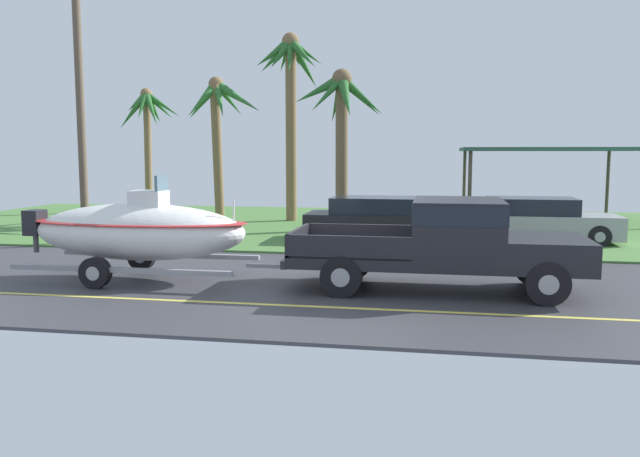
{
  "coord_description": "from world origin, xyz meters",
  "views": [
    {
      "loc": [
        1.84,
        -12.96,
        2.76
      ],
      "look_at": [
        -0.67,
        0.86,
        1.1
      ],
      "focal_mm": 36.33,
      "sensor_mm": 36.0,
      "label": 1
    }
  ],
  "objects_px": {
    "palm_tree_far_left": "(147,117)",
    "utility_pole": "(80,88)",
    "palm_tree_near_left": "(217,114)",
    "carport_awning": "(545,151)",
    "palm_tree_mid": "(290,81)",
    "parked_sedan_far": "(537,221)",
    "pickup_truck_towing": "(456,240)",
    "palm_tree_near_right": "(342,114)",
    "parked_sedan_near": "(380,220)",
    "boat_on_trailer": "(139,231)"
  },
  "relations": [
    {
      "from": "pickup_truck_towing",
      "to": "boat_on_trailer",
      "type": "xyz_separation_m",
      "value": [
        -6.74,
        0.0,
        0.03
      ]
    },
    {
      "from": "parked_sedan_far",
      "to": "palm_tree_mid",
      "type": "xyz_separation_m",
      "value": [
        -8.71,
        4.48,
        4.83
      ]
    },
    {
      "from": "parked_sedan_far",
      "to": "palm_tree_near_left",
      "type": "height_order",
      "value": "palm_tree_near_left"
    },
    {
      "from": "pickup_truck_towing",
      "to": "utility_pole",
      "type": "relative_size",
      "value": 0.67
    },
    {
      "from": "parked_sedan_far",
      "to": "palm_tree_near_right",
      "type": "relative_size",
      "value": 0.83
    },
    {
      "from": "parked_sedan_near",
      "to": "utility_pole",
      "type": "bearing_deg",
      "value": -165.73
    },
    {
      "from": "utility_pole",
      "to": "carport_awning",
      "type": "bearing_deg",
      "value": 32.39
    },
    {
      "from": "carport_awning",
      "to": "parked_sedan_near",
      "type": "bearing_deg",
      "value": -130.04
    },
    {
      "from": "palm_tree_near_left",
      "to": "palm_tree_near_right",
      "type": "relative_size",
      "value": 1.02
    },
    {
      "from": "pickup_truck_towing",
      "to": "palm_tree_near_right",
      "type": "xyz_separation_m",
      "value": [
        -3.64,
        9.13,
        3.01
      ]
    },
    {
      "from": "carport_awning",
      "to": "palm_tree_near_right",
      "type": "distance_m",
      "value": 8.91
    },
    {
      "from": "carport_awning",
      "to": "boat_on_trailer",
      "type": "bearing_deg",
      "value": -127.06
    },
    {
      "from": "pickup_truck_towing",
      "to": "boat_on_trailer",
      "type": "relative_size",
      "value": 1.0
    },
    {
      "from": "pickup_truck_towing",
      "to": "palm_tree_near_right",
      "type": "height_order",
      "value": "palm_tree_near_right"
    },
    {
      "from": "boat_on_trailer",
      "to": "carport_awning",
      "type": "bearing_deg",
      "value": 52.94
    },
    {
      "from": "pickup_truck_towing",
      "to": "parked_sedan_near",
      "type": "relative_size",
      "value": 1.29
    },
    {
      "from": "palm_tree_mid",
      "to": "carport_awning",
      "type": "bearing_deg",
      "value": 11.3
    },
    {
      "from": "palm_tree_near_left",
      "to": "utility_pole",
      "type": "height_order",
      "value": "utility_pole"
    },
    {
      "from": "pickup_truck_towing",
      "to": "parked_sedan_far",
      "type": "distance_m",
      "value": 7.92
    },
    {
      "from": "boat_on_trailer",
      "to": "utility_pole",
      "type": "relative_size",
      "value": 0.67
    },
    {
      "from": "palm_tree_near_right",
      "to": "palm_tree_far_left",
      "type": "distance_m",
      "value": 11.22
    },
    {
      "from": "pickup_truck_towing",
      "to": "parked_sedan_far",
      "type": "height_order",
      "value": "pickup_truck_towing"
    },
    {
      "from": "parked_sedan_far",
      "to": "palm_tree_near_right",
      "type": "height_order",
      "value": "palm_tree_near_right"
    },
    {
      "from": "parked_sedan_far",
      "to": "palm_tree_near_left",
      "type": "bearing_deg",
      "value": 160.78
    },
    {
      "from": "parked_sedan_near",
      "to": "palm_tree_near_left",
      "type": "bearing_deg",
      "value": 146.01
    },
    {
      "from": "boat_on_trailer",
      "to": "palm_tree_near_right",
      "type": "relative_size",
      "value": 1.07
    },
    {
      "from": "parked_sedan_far",
      "to": "palm_tree_far_left",
      "type": "distance_m",
      "value": 17.92
    },
    {
      "from": "palm_tree_near_left",
      "to": "parked_sedan_far",
      "type": "bearing_deg",
      "value": -19.22
    },
    {
      "from": "utility_pole",
      "to": "palm_tree_far_left",
      "type": "bearing_deg",
      "value": 104.68
    },
    {
      "from": "boat_on_trailer",
      "to": "utility_pole",
      "type": "xyz_separation_m",
      "value": [
        -4.01,
        4.71,
        3.56
      ]
    },
    {
      "from": "carport_awning",
      "to": "palm_tree_mid",
      "type": "xyz_separation_m",
      "value": [
        -9.88,
        -1.97,
        2.69
      ]
    },
    {
      "from": "boat_on_trailer",
      "to": "carport_awning",
      "type": "relative_size",
      "value": 0.92
    },
    {
      "from": "utility_pole",
      "to": "pickup_truck_towing",
      "type": "bearing_deg",
      "value": -23.65
    },
    {
      "from": "boat_on_trailer",
      "to": "palm_tree_near_left",
      "type": "height_order",
      "value": "palm_tree_near_left"
    },
    {
      "from": "parked_sedan_near",
      "to": "parked_sedan_far",
      "type": "relative_size",
      "value": 1.0
    },
    {
      "from": "pickup_truck_towing",
      "to": "boat_on_trailer",
      "type": "distance_m",
      "value": 6.74
    },
    {
      "from": "palm_tree_near_right",
      "to": "palm_tree_mid",
      "type": "height_order",
      "value": "palm_tree_mid"
    },
    {
      "from": "boat_on_trailer",
      "to": "palm_tree_near_left",
      "type": "distance_m",
      "value": 12.12
    },
    {
      "from": "carport_awning",
      "to": "palm_tree_mid",
      "type": "relative_size",
      "value": 0.89
    },
    {
      "from": "parked_sedan_far",
      "to": "palm_tree_near_right",
      "type": "xyz_separation_m",
      "value": [
        -6.25,
        1.66,
        3.36
      ]
    },
    {
      "from": "boat_on_trailer",
      "to": "palm_tree_far_left",
      "type": "distance_m",
      "value": 16.46
    },
    {
      "from": "parked_sedan_near",
      "to": "parked_sedan_far",
      "type": "height_order",
      "value": "same"
    },
    {
      "from": "palm_tree_near_left",
      "to": "palm_tree_far_left",
      "type": "bearing_deg",
      "value": 144.11
    },
    {
      "from": "palm_tree_far_left",
      "to": "utility_pole",
      "type": "relative_size",
      "value": 0.63
    },
    {
      "from": "palm_tree_mid",
      "to": "palm_tree_far_left",
      "type": "height_order",
      "value": "palm_tree_mid"
    },
    {
      "from": "pickup_truck_towing",
      "to": "carport_awning",
      "type": "xyz_separation_m",
      "value": [
        3.78,
        13.92,
        1.78
      ]
    },
    {
      "from": "carport_awning",
      "to": "pickup_truck_towing",
      "type": "bearing_deg",
      "value": -105.18
    },
    {
      "from": "palm_tree_mid",
      "to": "palm_tree_far_left",
      "type": "relative_size",
      "value": 1.3
    },
    {
      "from": "palm_tree_far_left",
      "to": "utility_pole",
      "type": "xyz_separation_m",
      "value": [
        2.62,
        -10.0,
        0.28
      ]
    },
    {
      "from": "parked_sedan_far",
      "to": "pickup_truck_towing",
      "type": "bearing_deg",
      "value": -109.31
    }
  ]
}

